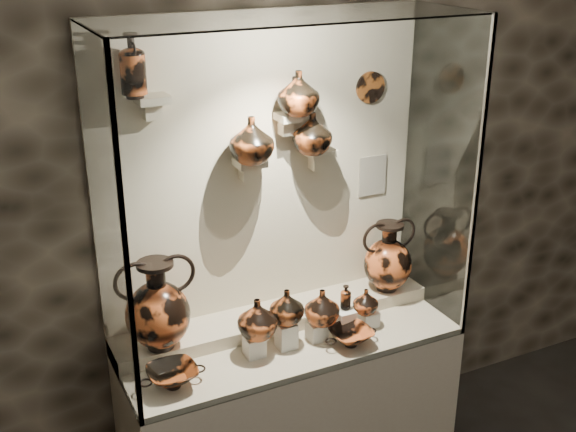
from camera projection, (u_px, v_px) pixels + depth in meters
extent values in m
cube|color=black|center=(262.00, 175.00, 3.58)|extent=(5.00, 0.02, 3.20)
cube|color=beige|center=(290.00, 410.00, 3.76)|extent=(1.70, 0.60, 0.80)
cube|color=#C2B297|center=(291.00, 342.00, 3.61)|extent=(1.68, 0.58, 0.03)
cube|color=#C2B297|center=(276.00, 320.00, 3.74)|extent=(1.70, 0.25, 0.10)
cube|color=beige|center=(263.00, 175.00, 3.57)|extent=(1.70, 0.03, 1.60)
cube|color=white|center=(322.00, 216.00, 3.06)|extent=(1.70, 0.01, 1.60)
cube|color=white|center=(107.00, 226.00, 2.97)|extent=(0.01, 0.60, 1.60)
cube|color=white|center=(440.00, 169.00, 3.66)|extent=(0.01, 0.60, 1.60)
cube|color=white|center=(291.00, 16.00, 3.01)|extent=(1.70, 0.60, 0.01)
cube|color=gray|center=(126.00, 252.00, 2.73)|extent=(0.02, 0.02, 1.60)
cube|color=gray|center=(477.00, 187.00, 3.41)|extent=(0.02, 0.02, 1.60)
cube|color=silver|center=(254.00, 346.00, 3.45)|extent=(0.09, 0.09, 0.10)
cube|color=silver|center=(286.00, 335.00, 3.51)|extent=(0.09, 0.09, 0.13)
cube|color=silver|center=(317.00, 330.00, 3.59)|extent=(0.09, 0.09, 0.09)
cube|color=silver|center=(344.00, 321.00, 3.65)|extent=(0.09, 0.09, 0.12)
cube|color=silver|center=(368.00, 318.00, 3.71)|extent=(0.09, 0.09, 0.08)
cube|color=beige|center=(153.00, 99.00, 3.12)|extent=(0.14, 0.12, 0.04)
cube|color=beige|center=(250.00, 162.00, 3.43)|extent=(0.14, 0.12, 0.04)
cube|color=beige|center=(287.00, 117.00, 3.44)|extent=(0.10, 0.12, 0.04)
cube|color=beige|center=(320.00, 152.00, 3.59)|extent=(0.14, 0.12, 0.04)
imported|color=#CF5A27|center=(257.00, 318.00, 3.39)|extent=(0.25, 0.25, 0.20)
imported|color=#96411A|center=(287.00, 306.00, 3.46)|extent=(0.22, 0.22, 0.18)
imported|color=#CF5A27|center=(322.00, 307.00, 3.53)|extent=(0.23, 0.23, 0.18)
imported|color=#CF5A27|center=(365.00, 301.00, 3.66)|extent=(0.17, 0.17, 0.14)
imported|color=#96411A|center=(251.00, 140.00, 3.33)|extent=(0.21, 0.21, 0.22)
imported|color=#96411A|center=(298.00, 93.00, 3.37)|extent=(0.24, 0.24, 0.21)
imported|color=#96411A|center=(312.00, 133.00, 3.48)|extent=(0.23, 0.23, 0.20)
cylinder|color=#994E1E|center=(370.00, 87.00, 3.65)|extent=(0.16, 0.02, 0.16)
cube|color=beige|center=(372.00, 175.00, 3.85)|extent=(0.16, 0.01, 0.22)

